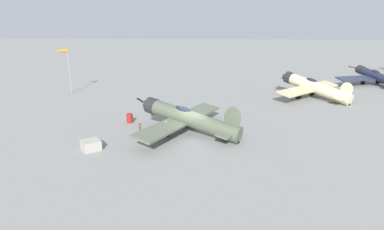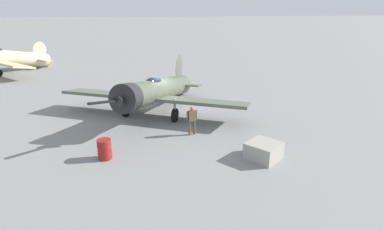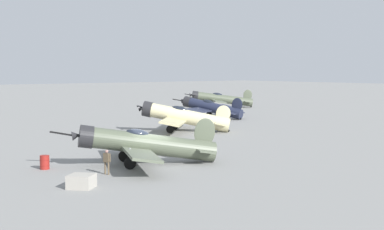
{
  "view_description": "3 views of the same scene",
  "coord_description": "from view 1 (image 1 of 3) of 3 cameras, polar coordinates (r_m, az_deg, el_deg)",
  "views": [
    {
      "loc": [
        2.33,
        -25.32,
        9.3
      ],
      "look_at": [
        0.0,
        0.0,
        1.8
      ],
      "focal_mm": 28.41,
      "sensor_mm": 36.0,
      "label": 1
    },
    {
      "loc": [
        -19.64,
        0.89,
        6.44
      ],
      "look_at": [
        -4.31,
        -1.43,
        1.1
      ],
      "focal_mm": 29.61,
      "sensor_mm": 36.0,
      "label": 2
    },
    {
      "loc": [
        -22.85,
        -32.88,
        6.6
      ],
      "look_at": [
        16.49,
        15.95,
        1.6
      ],
      "focal_mm": 55.04,
      "sensor_mm": 36.0,
      "label": 3
    }
  ],
  "objects": [
    {
      "name": "airplane_mid_apron",
      "position": [
        43.02,
        21.85,
        4.91
      ],
      "size": [
        9.91,
        9.86,
        3.24
      ],
      "rotation": [
        0.0,
        0.0,
        2.35
      ],
      "color": "beige",
      "rests_on": "ground_plane"
    },
    {
      "name": "equipment_crate",
      "position": [
        25.01,
        -18.45,
        -5.36
      ],
      "size": [
        1.87,
        1.87,
        0.76
      ],
      "rotation": [
        0.0,
        0.0,
        2.26
      ],
      "color": "#9E998E",
      "rests_on": "ground_plane"
    },
    {
      "name": "ground_crew_mechanic",
      "position": [
        26.17,
        -9.74,
        -2.44
      ],
      "size": [
        0.32,
        0.58,
        1.55
      ],
      "rotation": [
        0.0,
        0.0,
        0.29
      ],
      "color": "brown",
      "rests_on": "ground_plane"
    },
    {
      "name": "airplane_far_line",
      "position": [
        57.42,
        31.31,
        6.18
      ],
      "size": [
        13.28,
        9.43,
        2.93
      ],
      "rotation": [
        0.0,
        0.0,
        1.95
      ],
      "color": "#1E2338",
      "rests_on": "ground_plane"
    },
    {
      "name": "fuel_drum",
      "position": [
        30.78,
        -11.61,
        -0.61
      ],
      "size": [
        0.65,
        0.65,
        0.91
      ],
      "color": "maroon",
      "rests_on": "ground_plane"
    },
    {
      "name": "airplane_foreground",
      "position": [
        26.87,
        -0.93,
        -0.58
      ],
      "size": [
        10.35,
        11.33,
        3.24
      ],
      "rotation": [
        0.0,
        0.0,
        2.7
      ],
      "color": "#4C5442",
      "rests_on": "ground_plane"
    },
    {
      "name": "ground_plane",
      "position": [
        27.08,
        -0.0,
        -3.66
      ],
      "size": [
        400.0,
        400.0,
        0.0
      ],
      "primitive_type": "plane",
      "color": "gray"
    },
    {
      "name": "windsock_mast",
      "position": [
        46.13,
        -23.3,
        10.61
      ],
      "size": [
        1.66,
        1.5,
        6.25
      ],
      "color": "gray",
      "rests_on": "ground_plane"
    }
  ]
}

